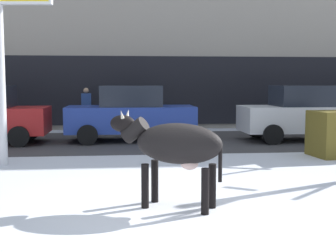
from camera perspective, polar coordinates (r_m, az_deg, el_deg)
name	(u,v)px	position (r m, az deg, el deg)	size (l,w,h in m)	color
ground_plane	(185,210)	(7.27, 2.12, -10.29)	(120.00, 120.00, 0.00)	white
road_strip	(150,141)	(15.27, -2.24, -1.89)	(60.00, 5.60, 0.01)	#423F3F
cow_black	(175,145)	(7.19, 0.81, -2.38)	(1.87, 1.24, 1.54)	black
car_blue_sedan	(131,114)	(15.30, -4.63, 1.51)	(4.20, 1.98, 1.84)	#233D9E
car_white_sedan	(304,114)	(16.03, 16.49, 1.49)	(4.20, 1.98, 1.84)	white
pedestrian_by_cars	(86,110)	(17.80, -10.05, 1.93)	(0.36, 0.24, 1.73)	#282833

